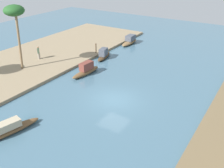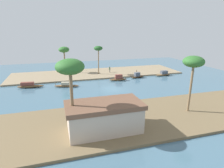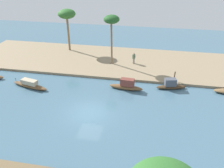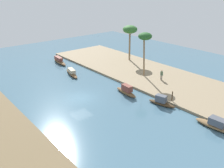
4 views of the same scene
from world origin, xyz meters
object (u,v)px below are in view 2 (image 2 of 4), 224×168
sampan_open_hull (137,76)px  mooring_post (137,73)px  sampan_downstream_large (30,86)px  palm_tree_left_far (64,50)px  palm_tree_right_tall (193,63)px  palm_tree_left_near (98,49)px  sampan_midstream (163,74)px  person_on_near_bank (110,70)px  sampan_with_tall_canopy (118,78)px  riverside_building (104,116)px  sampan_near_left_bank (67,85)px  palm_tree_right_short (70,69)px

sampan_open_hull → mooring_post: 1.64m
sampan_downstream_large → palm_tree_left_far: (-7.67, -11.17, 5.62)m
sampan_downstream_large → palm_tree_right_tall: palm_tree_right_tall is taller
palm_tree_left_near → palm_tree_left_far: palm_tree_left_near is taller
sampan_midstream → palm_tree_right_tall: bearing=65.5°
sampan_midstream → person_on_near_bank: 13.69m
sampan_with_tall_canopy → riverside_building: 22.99m
sampan_midstream → sampan_downstream_large: size_ratio=0.80×
mooring_post → riverside_building: riverside_building is taller
person_on_near_bank → riverside_building: bearing=-152.8°
sampan_near_left_bank → sampan_downstream_large: size_ratio=0.98×
sampan_near_left_bank → palm_tree_right_short: palm_tree_right_short is taller
sampan_near_left_bank → sampan_downstream_large: sampan_downstream_large is taller
palm_tree_right_short → sampan_midstream: bearing=-137.6°
sampan_midstream → riverside_building: 30.88m
sampan_with_tall_canopy → palm_tree_left_near: 9.40m
palm_tree_right_tall → riverside_building: 13.59m
sampan_open_hull → sampan_near_left_bank: bearing=-3.4°
sampan_midstream → sampan_near_left_bank: 24.12m
palm_tree_right_short → riverside_building: palm_tree_right_short is taller
person_on_near_bank → sampan_with_tall_canopy: bearing=-136.1°
sampan_with_tall_canopy → person_on_near_bank: (-0.05, -7.34, 0.52)m
sampan_near_left_bank → sampan_open_hull: 17.06m
palm_tree_left_near → palm_tree_right_short: (9.04, 27.53, 1.01)m
palm_tree_left_near → palm_tree_right_short: bearing=71.8°
person_on_near_bank → palm_tree_left_far: (11.11, -3.70, 5.03)m
mooring_post → sampan_with_tall_canopy: bearing=25.4°
sampan_midstream → riverside_building: size_ratio=0.49×
palm_tree_right_tall → riverside_building: size_ratio=0.92×
sampan_open_hull → palm_tree_right_short: bearing=38.8°
sampan_midstream → riverside_building: riverside_building is taller
sampan_downstream_large → riverside_building: (-10.01, 21.08, 1.54)m
palm_tree_left_near → palm_tree_left_far: (7.99, -4.48, -0.45)m
sampan_downstream_large → palm_tree_right_tall: bearing=145.3°
person_on_near_bank → palm_tree_left_near: 6.35m
sampan_with_tall_canopy → palm_tree_right_short: bearing=64.6°
sampan_with_tall_canopy → palm_tree_left_far: bearing=-40.3°
person_on_near_bank → riverside_building: (8.77, 28.56, 0.95)m
sampan_with_tall_canopy → palm_tree_left_far: size_ratio=0.62×
sampan_downstream_large → mooring_post: (-24.39, -2.83, 0.50)m
mooring_post → palm_tree_right_short: palm_tree_right_short is taller
sampan_near_left_bank → mooring_post: (-17.26, -4.42, 0.56)m
riverside_building → sampan_with_tall_canopy: bearing=-112.6°
palm_tree_right_tall → palm_tree_right_short: palm_tree_right_short is taller
mooring_post → palm_tree_left_near: (8.73, -3.86, 5.57)m
sampan_with_tall_canopy → palm_tree_right_short: (12.11, 20.98, 7.01)m
palm_tree_right_tall → sampan_near_left_bank: bearing=-49.1°
riverside_building → palm_tree_right_tall: bearing=-172.1°
sampan_midstream → sampan_downstream_large: sampan_midstream is taller
person_on_near_bank → riverside_building: riverside_building is taller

